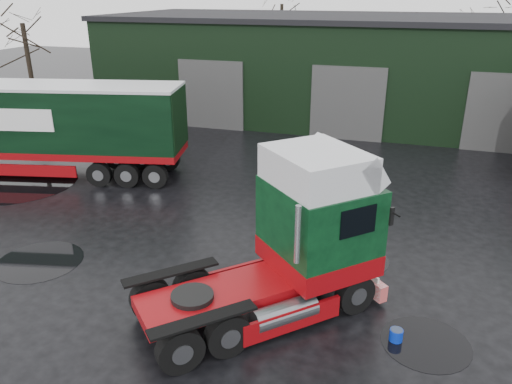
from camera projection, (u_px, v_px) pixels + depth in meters
ground at (221, 249)px, 16.16m from camera, size 100.00×100.00×0.00m
warehouse at (361, 67)px, 32.07m from camera, size 32.40×12.40×6.30m
hero_tractor at (254, 241)px, 12.14m from camera, size 6.84×6.83×4.21m
trailer_left at (33, 130)px, 21.81m from camera, size 13.58×5.54×4.13m
wash_bucket at (396, 335)px, 11.89m from camera, size 0.38×0.38×0.30m
tree_left at (27, 53)px, 29.88m from camera, size 4.40×4.40×8.50m
tree_back_a at (281, 28)px, 42.53m from camera, size 4.40×4.40×9.50m
tree_back_b at (482, 46)px, 38.45m from camera, size 4.40×4.40×7.50m
puddle_0 at (40, 261)px, 15.40m from camera, size 2.62×2.62×0.01m
puddle_1 at (353, 259)px, 15.53m from camera, size 2.24×2.24×0.01m
puddle_2 at (19, 183)px, 21.59m from camera, size 4.90×4.90×0.01m
puddle_3 at (426, 343)px, 11.84m from camera, size 2.11×2.11×0.01m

